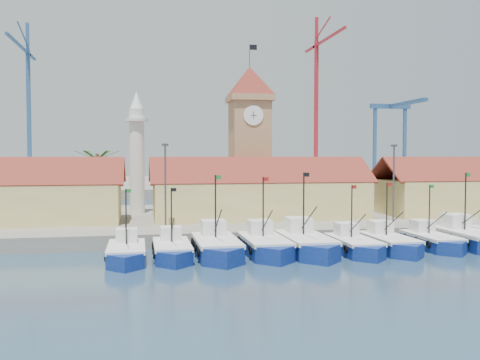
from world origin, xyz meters
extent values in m
plane|color=navy|center=(0.00, 0.00, 0.00)|extent=(400.00, 400.00, 0.00)
cube|color=gray|center=(0.00, 24.00, 0.75)|extent=(140.00, 32.00, 1.50)
cube|color=gray|center=(0.00, 110.00, 1.00)|extent=(240.00, 80.00, 2.00)
cube|color=navy|center=(-15.88, 2.69, 0.45)|extent=(3.16, 7.16, 1.63)
cube|color=navy|center=(-15.88, -0.89, 0.45)|extent=(3.16, 3.16, 1.63)
cube|color=silver|center=(-15.88, 2.69, 1.27)|extent=(3.23, 7.36, 0.32)
cube|color=silver|center=(-15.88, 4.48, 1.99)|extent=(1.90, 1.99, 1.27)
cylinder|color=black|center=(-15.88, 3.14, 3.80)|extent=(0.13, 0.13, 5.06)
cube|color=#197226|center=(-15.65, 3.14, 6.15)|extent=(0.45, 0.02, 0.32)
cube|color=navy|center=(-11.87, 3.20, 0.45)|extent=(3.17, 7.18, 1.63)
cube|color=navy|center=(-11.87, -0.39, 0.45)|extent=(3.17, 3.17, 1.63)
cube|color=silver|center=(-11.87, 3.20, 1.27)|extent=(3.24, 7.38, 0.32)
cube|color=silver|center=(-11.87, 5.00, 2.00)|extent=(1.90, 2.00, 1.27)
cylinder|color=black|center=(-11.87, 3.66, 3.81)|extent=(0.13, 0.13, 5.08)
cube|color=black|center=(-11.64, 3.66, 6.17)|extent=(0.45, 0.02, 0.32)
cube|color=navy|center=(-7.80, 3.37, 0.53)|extent=(3.73, 8.45, 1.92)
cube|color=navy|center=(-7.80, -0.86, 0.53)|extent=(3.73, 3.73, 1.92)
cube|color=silver|center=(-7.80, 3.37, 1.49)|extent=(3.81, 8.68, 0.37)
cube|color=silver|center=(-7.80, 5.48, 2.35)|extent=(2.24, 2.35, 1.49)
cylinder|color=black|center=(-7.80, 3.90, 4.48)|extent=(0.15, 0.15, 5.97)
cube|color=#197226|center=(-7.53, 3.90, 7.25)|extent=(0.53, 0.02, 0.37)
cube|color=navy|center=(-3.25, 3.49, 0.52)|extent=(3.62, 8.19, 1.86)
cube|color=navy|center=(-3.25, -0.60, 0.52)|extent=(3.62, 3.62, 1.86)
cube|color=silver|center=(-3.25, 3.49, 1.45)|extent=(3.69, 8.42, 0.36)
cube|color=silver|center=(-3.25, 5.54, 2.28)|extent=(2.17, 2.28, 1.45)
cylinder|color=black|center=(-3.25, 4.01, 4.34)|extent=(0.14, 0.14, 5.79)
cube|color=#A5140F|center=(-2.99, 4.01, 7.03)|extent=(0.52, 0.02, 0.36)
cube|color=navy|center=(0.67, 3.29, 0.55)|extent=(3.83, 8.67, 1.97)
cube|color=navy|center=(0.67, -1.05, 0.55)|extent=(3.83, 3.83, 1.97)
cube|color=silver|center=(0.67, 3.29, 1.53)|extent=(3.91, 8.91, 0.38)
cube|color=silver|center=(0.67, 5.45, 2.41)|extent=(2.30, 2.41, 1.53)
cylinder|color=black|center=(0.67, 3.83, 4.60)|extent=(0.15, 0.15, 6.13)
cube|color=black|center=(0.95, 3.83, 7.45)|extent=(0.55, 0.02, 0.38)
cube|color=navy|center=(5.20, 2.58, 0.46)|extent=(3.23, 7.30, 1.66)
cube|color=navy|center=(5.20, -1.07, 0.46)|extent=(3.23, 3.23, 1.66)
cube|color=silver|center=(5.20, 2.58, 1.29)|extent=(3.29, 7.50, 0.32)
cube|color=silver|center=(5.20, 4.41, 2.03)|extent=(1.94, 2.03, 1.29)
cylinder|color=black|center=(5.20, 3.04, 3.87)|extent=(0.13, 0.13, 5.16)
cube|color=#A5140F|center=(5.43, 3.04, 6.27)|extent=(0.46, 0.02, 0.32)
cube|color=navy|center=(8.99, 2.97, 0.47)|extent=(3.31, 7.50, 1.70)
cube|color=navy|center=(8.99, -0.78, 0.47)|extent=(3.31, 3.31, 1.70)
cube|color=silver|center=(8.99, 2.97, 1.33)|extent=(3.38, 7.71, 0.33)
cube|color=silver|center=(8.99, 4.85, 2.08)|extent=(1.99, 2.08, 1.33)
cylinder|color=black|center=(8.99, 3.44, 3.98)|extent=(0.13, 0.13, 5.30)
cube|color=#A5140F|center=(9.23, 3.44, 6.44)|extent=(0.47, 0.02, 0.33)
cube|color=navy|center=(13.91, 3.63, 0.45)|extent=(3.18, 7.19, 1.63)
cube|color=navy|center=(13.91, 0.04, 0.45)|extent=(3.18, 3.18, 1.63)
cube|color=silver|center=(13.91, 3.63, 1.27)|extent=(3.24, 7.39, 0.32)
cube|color=silver|center=(13.91, 5.43, 2.00)|extent=(1.91, 2.00, 1.27)
cylinder|color=black|center=(13.91, 4.09, 3.81)|extent=(0.13, 0.13, 5.08)
cube|color=#197226|center=(14.14, 4.09, 6.17)|extent=(0.45, 0.02, 0.32)
cube|color=navy|center=(17.96, 3.66, 0.54)|extent=(3.76, 8.52, 1.94)
cube|color=silver|center=(17.96, 3.66, 1.51)|extent=(3.84, 8.75, 0.38)
cube|color=silver|center=(17.96, 5.79, 2.37)|extent=(2.26, 2.37, 1.51)
cylinder|color=black|center=(17.96, 4.20, 4.52)|extent=(0.15, 0.15, 6.02)
cube|color=#197226|center=(18.23, 4.20, 7.31)|extent=(0.54, 0.02, 0.38)
cube|color=#E9D57F|center=(0.00, 20.00, 3.75)|extent=(26.00, 10.00, 4.50)
cube|color=maroon|center=(0.00, 17.50, 7.50)|extent=(27.04, 5.13, 3.21)
cube|color=maroon|center=(0.00, 22.50, 7.50)|extent=(27.04, 5.13, 3.21)
cube|color=maroon|center=(32.00, 22.50, 7.50)|extent=(31.20, 5.13, 3.21)
cube|color=#AB7D58|center=(0.00, 26.00, 9.00)|extent=(5.00, 5.00, 15.00)
cube|color=#AB7D58|center=(0.00, 26.00, 16.90)|extent=(5.80, 5.80, 0.80)
pyramid|color=maroon|center=(0.00, 26.00, 19.20)|extent=(5.80, 5.80, 4.00)
cylinder|color=white|center=(0.00, 23.45, 14.50)|extent=(2.60, 0.15, 2.60)
cube|color=black|center=(0.00, 23.37, 14.50)|extent=(0.08, 0.02, 1.00)
cube|color=black|center=(0.00, 23.37, 14.50)|extent=(0.80, 0.02, 0.08)
cylinder|color=#3F3F44|center=(0.00, 26.00, 22.70)|extent=(0.10, 0.10, 3.00)
cube|color=black|center=(0.50, 26.00, 23.80)|extent=(1.00, 0.03, 0.70)
cylinder|color=silver|center=(-15.00, 28.00, 8.50)|extent=(2.00, 2.00, 14.00)
cylinder|color=silver|center=(-15.00, 28.00, 14.00)|extent=(3.00, 3.00, 0.40)
cone|color=silver|center=(-15.00, 28.00, 16.60)|extent=(1.80, 1.80, 2.40)
cylinder|color=brown|center=(-20.00, 26.00, 5.50)|extent=(0.44, 0.44, 8.00)
cube|color=#1B511C|center=(-18.60, 26.00, 9.30)|extent=(2.80, 0.35, 1.18)
cube|color=#1B511C|center=(-19.30, 27.21, 9.30)|extent=(1.71, 2.60, 1.18)
cube|color=#1B511C|center=(-20.70, 27.21, 9.30)|extent=(1.71, 2.60, 1.18)
cube|color=#1B511C|center=(-21.40, 26.00, 9.30)|extent=(2.80, 0.35, 1.18)
cube|color=#1B511C|center=(-20.70, 24.79, 9.30)|extent=(1.71, 2.60, 1.18)
cube|color=#1B511C|center=(-19.30, 24.79, 9.30)|extent=(1.71, 2.60, 1.18)
cylinder|color=#3F3F44|center=(-12.00, 12.00, 6.00)|extent=(0.20, 0.20, 9.00)
cube|color=#3F3F44|center=(-12.00, 12.00, 10.40)|extent=(0.70, 0.25, 0.25)
cylinder|color=#3F3F44|center=(14.00, 12.00, 6.00)|extent=(0.20, 0.20, 9.00)
cube|color=#3F3F44|center=(14.00, 12.00, 10.40)|extent=(0.70, 0.25, 0.25)
cube|color=#2B5183|center=(-43.88, 108.00, 19.90)|extent=(1.00, 1.00, 35.80)
cube|color=#2B5183|center=(-43.88, 97.43, 36.80)|extent=(0.60, 26.42, 0.60)
cube|color=#2B5183|center=(-43.88, 113.00, 36.80)|extent=(0.60, 10.00, 0.60)
cube|color=#2B5183|center=(-43.88, 108.00, 41.30)|extent=(0.80, 0.80, 7.00)
cube|color=#B11B26|center=(36.26, 105.00, 22.16)|extent=(1.00, 1.00, 40.32)
cube|color=#B11B26|center=(36.26, 95.16, 41.32)|extent=(0.60, 24.61, 0.60)
cube|color=#B11B26|center=(36.26, 110.00, 41.32)|extent=(0.60, 10.00, 0.60)
cube|color=#B11B26|center=(36.26, 105.00, 45.82)|extent=(0.80, 0.80, 7.00)
cube|color=#2B5183|center=(57.00, 110.00, 13.00)|extent=(0.90, 0.90, 22.00)
cube|color=#2B5183|center=(67.00, 110.00, 13.00)|extent=(0.90, 0.90, 22.00)
cube|color=#2B5183|center=(62.00, 110.00, 24.50)|extent=(13.00, 1.40, 1.40)
cube|color=#2B5183|center=(62.00, 100.00, 24.50)|extent=(1.40, 22.00, 1.00)
camera|label=1|loc=(-14.70, -44.85, 9.26)|focal=40.00mm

